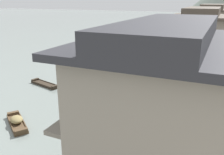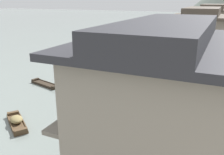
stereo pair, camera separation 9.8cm
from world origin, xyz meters
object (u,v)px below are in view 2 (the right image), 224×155
(boat_moored_nearest, at_px, (146,83))
(house_waterfront_narrow, at_px, (205,54))
(house_waterfront_second, at_px, (180,91))
(mooring_post_dock_far, at_px, (162,86))
(boat_moored_third, at_px, (17,122))
(boat_moored_far, at_px, (138,55))
(house_waterfront_nearest, at_px, (160,127))
(house_waterfront_tall, at_px, (198,55))
(boat_moored_second, at_px, (133,102))
(mooring_post_dock_mid, at_px, (128,129))
(boat_midriver_upstream, at_px, (45,84))
(boat_upstream_distant, at_px, (180,49))
(house_waterfront_far, at_px, (209,36))
(boat_midriver_drifting, at_px, (167,68))

(boat_moored_nearest, height_order, house_waterfront_narrow, house_waterfront_narrow)
(house_waterfront_second, bearing_deg, boat_moored_nearest, 117.86)
(mooring_post_dock_far, bearing_deg, boat_moored_third, -128.48)
(boat_moored_far, xyz_separation_m, house_waterfront_nearest, (11.97, -32.87, 4.67))
(boat_moored_far, distance_m, house_waterfront_tall, 21.77)
(house_waterfront_nearest, distance_m, house_waterfront_tall, 15.20)
(mooring_post_dock_far, bearing_deg, house_waterfront_nearest, -77.60)
(boat_moored_second, height_order, boat_moored_third, boat_moored_third)
(house_waterfront_tall, bearing_deg, house_waterfront_nearest, -89.49)
(mooring_post_dock_mid, height_order, mooring_post_dock_far, mooring_post_dock_mid)
(boat_midriver_upstream, xyz_separation_m, boat_upstream_distant, (11.16, 28.80, 0.08))
(boat_moored_third, xyz_separation_m, house_waterfront_second, (12.49, 3.90, 3.36))
(house_waterfront_nearest, xyz_separation_m, house_waterfront_far, (-0.10, 29.56, 0.02))
(boat_midriver_drifting, bearing_deg, house_waterfront_narrow, -36.69)
(boat_midriver_upstream, distance_m, house_waterfront_tall, 17.96)
(boat_midriver_upstream, xyz_separation_m, house_waterfront_second, (16.81, -5.12, 3.51))
(house_waterfront_far, height_order, mooring_post_dock_mid, house_waterfront_far)
(boat_moored_third, relative_size, boat_moored_far, 0.79)
(boat_moored_third, height_order, boat_upstream_distant, boat_moored_third)
(boat_moored_far, relative_size, boat_midriver_upstream, 1.06)
(house_waterfront_tall, bearing_deg, boat_midriver_drifting, 114.36)
(boat_moored_far, distance_m, boat_midriver_upstream, 20.31)
(boat_midriver_drifting, bearing_deg, boat_moored_far, 137.40)
(boat_moored_third, bearing_deg, boat_moored_far, 87.91)
(house_waterfront_far, bearing_deg, boat_midriver_drifting, -152.80)
(boat_upstream_distant, bearing_deg, house_waterfront_tall, -77.35)
(house_waterfront_nearest, relative_size, house_waterfront_second, 1.15)
(boat_midriver_drifting, distance_m, mooring_post_dock_mid, 21.31)
(boat_upstream_distant, xyz_separation_m, mooring_post_dock_far, (2.62, -25.92, 0.82))
(boat_midriver_drifting, bearing_deg, house_waterfront_second, -75.34)
(boat_moored_nearest, distance_m, boat_midriver_drifting, 8.10)
(boat_midriver_upstream, bearing_deg, house_waterfront_tall, 6.38)
(boat_moored_nearest, bearing_deg, house_waterfront_second, -62.14)
(house_waterfront_nearest, height_order, mooring_post_dock_mid, house_waterfront_nearest)
(boat_moored_second, height_order, boat_midriver_upstream, boat_moored_second)
(house_waterfront_second, relative_size, house_waterfront_narrow, 0.93)
(boat_moored_third, relative_size, mooring_post_dock_far, 4.75)
(boat_midriver_upstream, relative_size, house_waterfront_second, 0.59)
(boat_moored_nearest, xyz_separation_m, boat_midriver_upstream, (-11.20, -5.50, -0.05))
(boat_midriver_drifting, distance_m, house_waterfront_second, 19.62)
(boat_moored_second, distance_m, house_waterfront_far, 18.61)
(boat_moored_second, relative_size, house_waterfront_second, 0.66)
(boat_midriver_drifting, bearing_deg, boat_moored_nearest, -95.12)
(boat_moored_nearest, bearing_deg, boat_moored_far, 112.49)
(house_waterfront_narrow, distance_m, house_waterfront_far, 6.93)
(boat_moored_far, relative_size, boat_upstream_distant, 1.07)
(boat_upstream_distant, height_order, house_waterfront_far, house_waterfront_far)
(boat_midriver_upstream, bearing_deg, boat_moored_far, 74.69)
(house_waterfront_tall, relative_size, mooring_post_dock_mid, 9.91)
(boat_midriver_upstream, bearing_deg, house_waterfront_far, 43.40)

